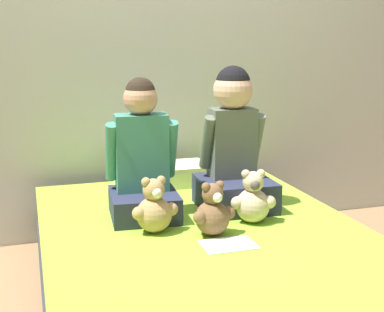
# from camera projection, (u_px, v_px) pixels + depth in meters

# --- Properties ---
(wall_behind_bed) EXTENTS (8.00, 0.06, 2.50)m
(wall_behind_bed) POSITION_uv_depth(u_px,v_px,m) (148.00, 22.00, 3.06)
(wall_behind_bed) COLOR beige
(wall_behind_bed) RESTS_ON ground_plane
(bed) EXTENTS (1.36, 1.96, 0.36)m
(bed) POSITION_uv_depth(u_px,v_px,m) (210.00, 276.00, 2.25)
(bed) COLOR #2D2D33
(bed) RESTS_ON ground_plane
(child_on_left) EXTENTS (0.33, 0.35, 0.63)m
(child_on_left) POSITION_uv_depth(u_px,v_px,m) (142.00, 161.00, 2.41)
(child_on_left) COLOR #282D47
(child_on_left) RESTS_ON bed
(child_on_right) EXTENTS (0.34, 0.35, 0.67)m
(child_on_right) POSITION_uv_depth(u_px,v_px,m) (233.00, 149.00, 2.53)
(child_on_right) COLOR #282D47
(child_on_right) RESTS_ON bed
(teddy_bear_held_by_left_child) EXTENTS (0.20, 0.15, 0.24)m
(teddy_bear_held_by_left_child) POSITION_uv_depth(u_px,v_px,m) (154.00, 209.00, 2.22)
(teddy_bear_held_by_left_child) COLOR tan
(teddy_bear_held_by_left_child) RESTS_ON bed
(teddy_bear_held_by_right_child) EXTENTS (0.20, 0.15, 0.24)m
(teddy_bear_held_by_right_child) POSITION_uv_depth(u_px,v_px,m) (253.00, 200.00, 2.34)
(teddy_bear_held_by_right_child) COLOR #D1B78E
(teddy_bear_held_by_right_child) RESTS_ON bed
(teddy_bear_between_children) EXTENTS (0.19, 0.14, 0.23)m
(teddy_bear_between_children) POSITION_uv_depth(u_px,v_px,m) (213.00, 213.00, 2.19)
(teddy_bear_between_children) COLOR brown
(teddy_bear_between_children) RESTS_ON bed
(pillow_at_headboard) EXTENTS (0.50, 0.26, 0.11)m
(pillow_at_headboard) POSITION_uv_depth(u_px,v_px,m) (162.00, 175.00, 2.96)
(pillow_at_headboard) COLOR beige
(pillow_at_headboard) RESTS_ON bed
(sign_card) EXTENTS (0.21, 0.15, 0.00)m
(sign_card) POSITION_uv_depth(u_px,v_px,m) (229.00, 245.00, 2.10)
(sign_card) COLOR white
(sign_card) RESTS_ON bed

